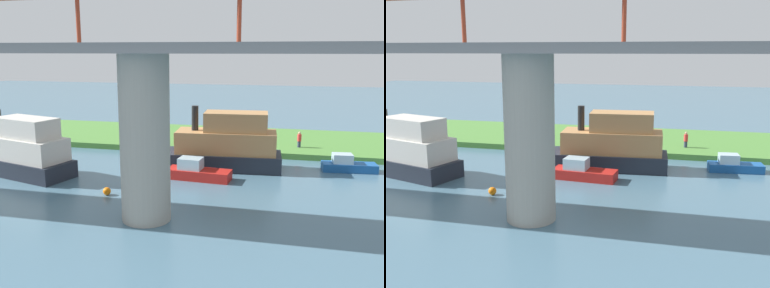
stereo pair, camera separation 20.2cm
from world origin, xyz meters
TOP-DOWN VIEW (x-y plane):
  - ground_plane at (0.00, 0.00)m, footprint 160.00×160.00m
  - grassy_bank at (0.00, -6.00)m, footprint 80.00×12.00m
  - bridge_pylon at (1.92, 15.29)m, footprint 2.61×2.61m
  - bridge_span at (1.92, 15.27)m, footprint 63.17×4.30m
  - person_on_bank at (-5.91, -2.78)m, footprint 0.49×0.49m
  - mooring_post at (5.08, -1.29)m, footprint 0.20×0.20m
  - skiff_small at (-0.29, 3.96)m, footprint 9.57×3.84m
  - motorboat_white at (13.88, 9.03)m, footprint 9.53×5.40m
  - riverboat_paddlewheel at (-9.49, 2.60)m, footprint 4.06×1.78m
  - houseboat_blue at (1.02, 7.29)m, footprint 4.59×1.92m
  - marker_buoy at (5.69, 12.08)m, footprint 0.50×0.50m

SIDE VIEW (x-z plane):
  - ground_plane at x=0.00m, z-range 0.00..0.00m
  - grassy_bank at x=0.00m, z-range 0.00..0.50m
  - marker_buoy at x=5.69m, z-range 0.00..0.50m
  - riverboat_paddlewheel at x=-9.49m, z-range -0.19..1.13m
  - houseboat_blue at x=1.02m, z-range -0.21..1.28m
  - mooring_post at x=5.08m, z-range 0.50..1.57m
  - person_on_bank at x=-5.91m, z-range 0.51..1.90m
  - motorboat_white at x=13.88m, z-range -0.60..4.03m
  - skiff_small at x=-0.29m, z-range -0.62..4.16m
  - bridge_pylon at x=1.92m, z-range 0.00..8.74m
  - bridge_span at x=1.92m, z-range 7.61..10.86m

